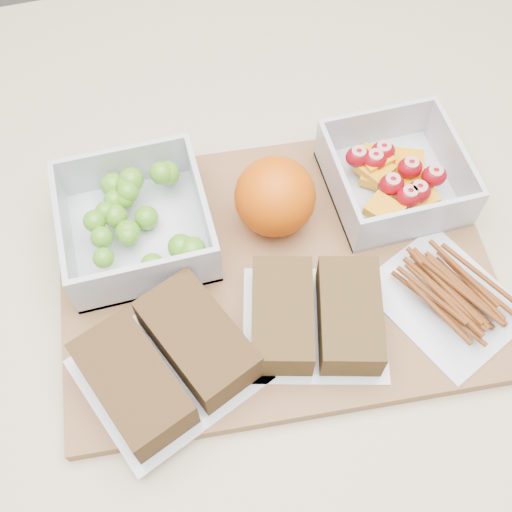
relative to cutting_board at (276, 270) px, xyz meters
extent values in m
plane|color=gray|center=(-0.02, 0.02, -0.91)|extent=(4.00, 4.00, 0.00)
cube|color=beige|center=(-0.02, 0.02, -0.46)|extent=(1.20, 0.90, 0.90)
cube|color=olive|center=(0.00, 0.00, 0.00)|extent=(0.44, 0.34, 0.02)
cube|color=silver|center=(-0.12, 0.07, 0.01)|extent=(0.14, 0.14, 0.01)
cube|color=silver|center=(-0.12, 0.14, 0.04)|extent=(0.14, 0.01, 0.06)
cube|color=silver|center=(-0.12, 0.00, 0.04)|extent=(0.14, 0.01, 0.06)
cube|color=silver|center=(-0.06, 0.07, 0.04)|extent=(0.01, 0.13, 0.06)
cube|color=silver|center=(-0.19, 0.07, 0.04)|extent=(0.01, 0.13, 0.06)
sphere|color=#55981F|center=(-0.13, 0.06, 0.03)|extent=(0.02, 0.02, 0.02)
sphere|color=#55981F|center=(-0.16, 0.06, 0.04)|extent=(0.02, 0.02, 0.02)
sphere|color=#55981F|center=(-0.12, 0.10, 0.04)|extent=(0.02, 0.02, 0.02)
sphere|color=#55981F|center=(-0.11, 0.07, 0.03)|extent=(0.02, 0.02, 0.02)
sphere|color=#55981F|center=(-0.16, 0.08, 0.04)|extent=(0.02, 0.02, 0.02)
sphere|color=#55981F|center=(-0.13, 0.06, 0.03)|extent=(0.02, 0.02, 0.02)
sphere|color=#55981F|center=(-0.15, 0.08, 0.04)|extent=(0.02, 0.02, 0.02)
sphere|color=#55981F|center=(-0.08, 0.02, 0.05)|extent=(0.03, 0.03, 0.03)
sphere|color=#55981F|center=(-0.08, 0.11, 0.04)|extent=(0.03, 0.03, 0.03)
sphere|color=#55981F|center=(-0.12, 0.11, 0.05)|extent=(0.03, 0.03, 0.03)
sphere|color=#55981F|center=(-0.16, 0.03, 0.04)|extent=(0.02, 0.02, 0.02)
sphere|color=#55981F|center=(-0.09, 0.11, 0.05)|extent=(0.02, 0.02, 0.02)
sphere|color=#55981F|center=(-0.12, 0.02, 0.04)|extent=(0.02, 0.02, 0.02)
sphere|color=#55981F|center=(-0.13, 0.10, 0.04)|extent=(0.02, 0.02, 0.02)
sphere|color=#55981F|center=(-0.14, 0.08, 0.04)|extent=(0.02, 0.02, 0.02)
sphere|color=#55981F|center=(-0.12, 0.11, 0.04)|extent=(0.02, 0.02, 0.02)
sphere|color=#55981F|center=(-0.09, 0.02, 0.05)|extent=(0.02, 0.02, 0.02)
sphere|color=#55981F|center=(-0.08, 0.02, 0.03)|extent=(0.02, 0.02, 0.02)
sphere|color=#55981F|center=(-0.14, 0.10, 0.04)|extent=(0.02, 0.02, 0.02)
sphere|color=#55981F|center=(-0.13, 0.05, 0.04)|extent=(0.02, 0.02, 0.02)
sphere|color=#55981F|center=(-0.14, 0.12, 0.04)|extent=(0.03, 0.03, 0.03)
cube|color=silver|center=(0.14, 0.06, 0.01)|extent=(0.13, 0.13, 0.01)
cube|color=silver|center=(0.14, 0.12, 0.04)|extent=(0.13, 0.01, 0.06)
cube|color=silver|center=(0.14, 0.00, 0.04)|extent=(0.13, 0.01, 0.06)
cube|color=silver|center=(0.21, 0.06, 0.04)|extent=(0.01, 0.12, 0.06)
cube|color=silver|center=(0.08, 0.06, 0.04)|extent=(0.01, 0.12, 0.06)
cube|color=orange|center=(0.15, 0.04, 0.03)|extent=(0.04, 0.04, 0.01)
cube|color=orange|center=(0.13, 0.08, 0.03)|extent=(0.05, 0.05, 0.01)
cube|color=orange|center=(0.15, 0.06, 0.03)|extent=(0.04, 0.05, 0.01)
cube|color=orange|center=(0.17, 0.08, 0.02)|extent=(0.04, 0.05, 0.01)
cube|color=orange|center=(0.13, 0.07, 0.03)|extent=(0.04, 0.04, 0.01)
cube|color=orange|center=(0.13, 0.08, 0.04)|extent=(0.04, 0.03, 0.01)
cube|color=orange|center=(0.12, 0.02, 0.03)|extent=(0.04, 0.04, 0.01)
cube|color=orange|center=(0.16, 0.03, 0.03)|extent=(0.04, 0.04, 0.01)
cube|color=orange|center=(0.13, 0.07, 0.02)|extent=(0.04, 0.04, 0.01)
ellipsoid|color=#9E0716|center=(0.16, 0.06, 0.04)|extent=(0.03, 0.02, 0.02)
ellipsoid|color=#9E0716|center=(0.15, 0.03, 0.04)|extent=(0.03, 0.02, 0.02)
ellipsoid|color=#9E0716|center=(0.11, 0.09, 0.04)|extent=(0.03, 0.02, 0.02)
ellipsoid|color=#9E0716|center=(0.18, 0.04, 0.04)|extent=(0.03, 0.02, 0.02)
ellipsoid|color=#9E0716|center=(0.13, 0.08, 0.04)|extent=(0.03, 0.02, 0.02)
ellipsoid|color=#9E0716|center=(0.14, 0.03, 0.04)|extent=(0.03, 0.02, 0.02)
ellipsoid|color=#9E0716|center=(0.13, 0.04, 0.04)|extent=(0.03, 0.02, 0.02)
ellipsoid|color=#9E0716|center=(0.14, 0.09, 0.04)|extent=(0.03, 0.02, 0.02)
sphere|color=#E25505|center=(0.01, 0.05, 0.05)|extent=(0.08, 0.08, 0.08)
cube|color=silver|center=(-0.12, -0.08, 0.01)|extent=(0.18, 0.17, 0.00)
cube|color=#52381C|center=(-0.15, -0.09, 0.03)|extent=(0.10, 0.13, 0.04)
cube|color=#52381C|center=(-0.09, -0.06, 0.03)|extent=(0.10, 0.13, 0.04)
cube|color=silver|center=(0.02, -0.07, 0.01)|extent=(0.16, 0.15, 0.00)
cube|color=brown|center=(-0.01, -0.06, 0.03)|extent=(0.08, 0.11, 0.04)
cube|color=brown|center=(0.05, -0.08, 0.03)|extent=(0.08, 0.11, 0.04)
cube|color=silver|center=(0.15, -0.08, 0.01)|extent=(0.15, 0.16, 0.00)
camera|label=1|loc=(-0.10, -0.29, 0.56)|focal=45.00mm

